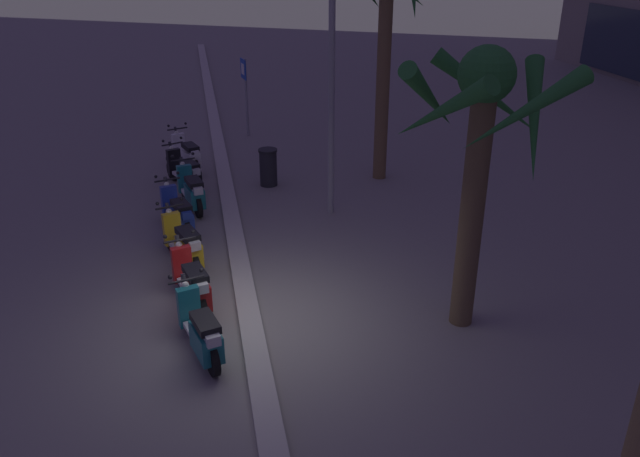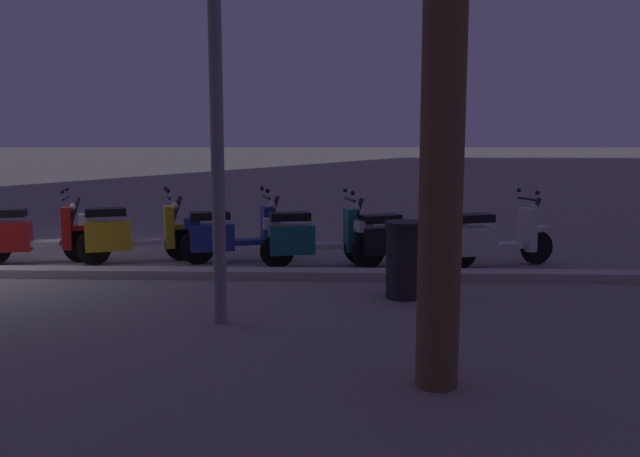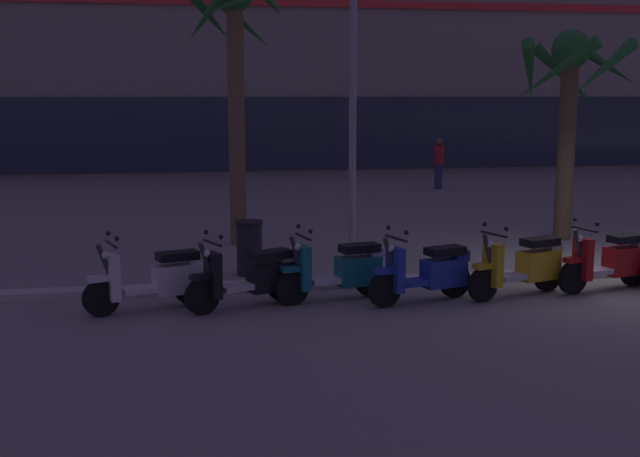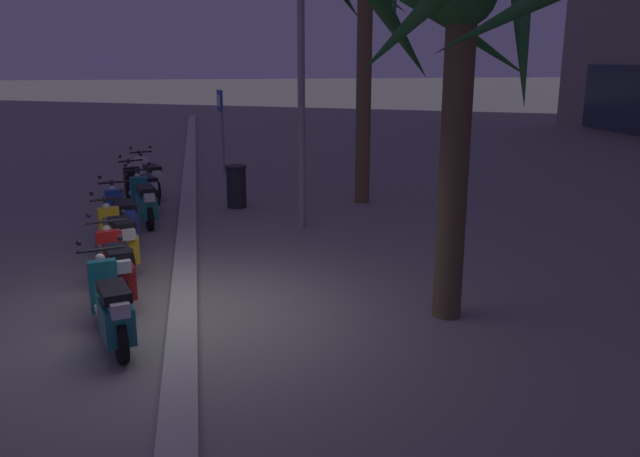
% 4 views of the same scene
% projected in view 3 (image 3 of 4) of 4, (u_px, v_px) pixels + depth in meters
% --- Properties ---
extents(ground_plane, '(200.00, 200.00, 0.00)m').
position_uv_depth(ground_plane, '(617.00, 274.00, 13.73)').
color(ground_plane, gray).
extents(curb_strip, '(60.00, 0.36, 0.12)m').
position_uv_depth(curb_strip, '(619.00, 272.00, 13.66)').
color(curb_strip, '#BCB7AD').
rests_on(curb_strip, ground).
extents(mall_facade_backdrop, '(48.80, 15.56, 14.38)m').
position_uv_depth(mall_facade_backdrop, '(387.00, 8.00, 37.95)').
color(mall_facade_backdrop, gray).
rests_on(mall_facade_backdrop, ground).
extents(scooter_white_mid_front, '(1.79, 0.84, 1.17)m').
position_uv_depth(scooter_white_mid_front, '(157.00, 279.00, 11.45)').
color(scooter_white_mid_front, black).
rests_on(scooter_white_mid_front, ground).
extents(scooter_black_gap_after_mid, '(1.74, 0.93, 1.17)m').
position_uv_depth(scooter_black_gap_after_mid, '(253.00, 277.00, 11.61)').
color(scooter_black_gap_after_mid, black).
rests_on(scooter_black_gap_after_mid, ground).
extents(scooter_teal_tail_end, '(1.80, 0.72, 1.17)m').
position_uv_depth(scooter_teal_tail_end, '(341.00, 271.00, 11.97)').
color(scooter_teal_tail_end, black).
rests_on(scooter_teal_tail_end, ground).
extents(scooter_blue_mid_centre, '(1.74, 0.79, 1.17)m').
position_uv_depth(scooter_blue_mid_centre, '(429.00, 272.00, 11.88)').
color(scooter_blue_mid_centre, black).
rests_on(scooter_blue_mid_centre, ground).
extents(scooter_yellow_mid_rear, '(1.78, 0.84, 1.17)m').
position_uv_depth(scooter_yellow_mid_rear, '(525.00, 266.00, 12.25)').
color(scooter_yellow_mid_rear, black).
rests_on(scooter_yellow_mid_rear, ground).
extents(scooter_red_lead_nearest, '(1.76, 0.75, 1.17)m').
position_uv_depth(scooter_red_lead_nearest, '(612.00, 261.00, 12.62)').
color(scooter_red_lead_nearest, black).
rests_on(scooter_red_lead_nearest, ground).
extents(palm_tree_by_mall_entrance, '(2.12, 2.20, 5.47)m').
position_uv_depth(palm_tree_by_mall_entrance, '(235.00, 46.00, 15.87)').
color(palm_tree_by_mall_entrance, brown).
rests_on(palm_tree_by_mall_entrance, ground).
extents(palm_tree_near_sign, '(2.53, 2.55, 4.43)m').
position_uv_depth(palm_tree_near_sign, '(570.00, 87.00, 16.52)').
color(palm_tree_near_sign, brown).
rests_on(palm_tree_near_sign, ground).
extents(pedestrian_strolling_near_curb, '(0.34, 0.34, 1.67)m').
position_uv_depth(pedestrian_strolling_near_curb, '(439.00, 162.00, 25.94)').
color(pedestrian_strolling_near_curb, '#2D3351').
rests_on(pedestrian_strolling_near_curb, ground).
extents(litter_bin, '(0.48, 0.48, 0.95)m').
position_uv_depth(litter_bin, '(249.00, 247.00, 13.63)').
color(litter_bin, '#232328').
rests_on(litter_bin, ground).
extents(street_lamp, '(0.36, 0.36, 6.35)m').
position_uv_depth(street_lamp, '(353.00, 50.00, 14.53)').
color(street_lamp, '#939399').
rests_on(street_lamp, ground).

